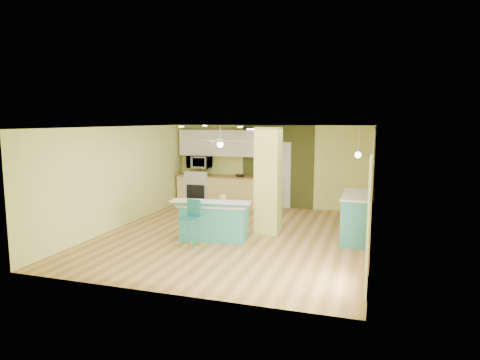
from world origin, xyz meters
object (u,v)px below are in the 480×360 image
object	(u,v)px
fruit_bowl	(240,176)
canister	(223,199)
side_counter	(357,217)
peninsula	(214,220)
bar_stool	(192,216)

from	to	relation	value
fruit_bowl	canister	bearing A→B (deg)	-78.75
side_counter	fruit_bowl	size ratio (longest dim) A/B	5.49
fruit_bowl	canister	xyz separation A→B (m)	(0.67, -3.36, -0.08)
peninsula	fruit_bowl	bearing A→B (deg)	91.37
bar_stool	side_counter	xyz separation A→B (m)	(3.29, 1.62, -0.15)
side_counter	canister	size ratio (longest dim) A/B	9.54
side_counter	fruit_bowl	distance (m)	4.47
side_counter	canister	xyz separation A→B (m)	(-2.93, -0.73, 0.37)
peninsula	canister	size ratio (longest dim) A/B	10.54
peninsula	side_counter	xyz separation A→B (m)	(3.07, 0.91, 0.09)
peninsula	side_counter	size ratio (longest dim) A/B	1.11
peninsula	bar_stool	bearing A→B (deg)	-114.69
peninsula	bar_stool	distance (m)	0.78
peninsula	canister	xyz separation A→B (m)	(0.14, 0.18, 0.46)
peninsula	bar_stool	world-z (taller)	bar_stool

